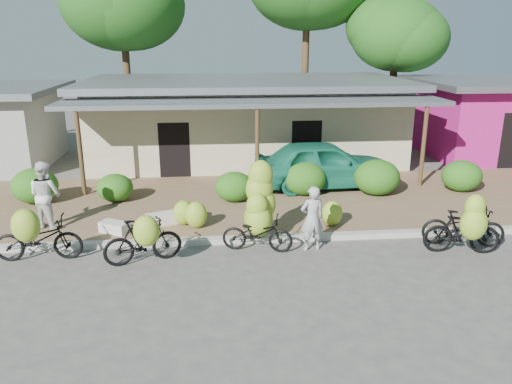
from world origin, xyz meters
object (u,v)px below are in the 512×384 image
Objects in this scene: bike_center at (259,214)px; vendor at (312,218)px; tree_near_right at (392,32)px; bike_right at (465,229)px; bike_far_left at (37,237)px; teal_van at (324,164)px; bike_left at (143,239)px; sack_far at (114,227)px; bike_far_right at (463,226)px; bystander at (45,195)px; sack_near at (163,219)px.

bike_center reaches higher than vendor.
tree_near_right is 15.62m from bike_center.
bike_center reaches higher than bike_right.
bike_far_left is 0.94× the size of bike_center.
bike_right reaches higher than bike_far_left.
bike_right is 5.92m from teal_van.
vendor is at bearing -99.50° from bike_left.
bike_left is 7.48m from bike_right.
teal_van is at bearing -115.65° from vendor.
teal_van is (7.81, 4.90, 0.32)m from bike_far_left.
vendor is (3.97, 0.47, 0.19)m from bike_left.
bike_center is (5.16, 0.42, 0.25)m from bike_far_left.
sack_far is (-3.68, 0.96, -0.59)m from bike_center.
bystander is at bearing 93.53° from bike_far_right.
bike_right reaches higher than bike_left.
bike_right reaches higher than sack_near.
vendor reaches higher than bike_far_right.
teal_van is (5.13, 3.03, 0.65)m from sack_near.
sack_far is (-0.97, 1.77, -0.36)m from bike_left.
bike_right is 0.67m from bike_far_right.
bike_far_right reaches higher than sack_far.
bike_center is at bearing -24.67° from vendor.
sack_near is (0.22, 2.27, -0.35)m from bike_left.
bike_center reaches higher than bike_far_left.
teal_van is at bearing 30.97° from bike_right.
bike_center is 1.03× the size of bike_far_right.
vendor is at bearing 102.42° from bike_far_right.
sack_far is (-8.73, 1.41, -0.26)m from bike_far_right.
bike_right is 1.03× the size of bystander.
bike_right is at bearing -13.30° from sack_far.
sack_near is 4.19m from vendor.
teal_van reaches higher than sack_far.
bike_center is at bearing -120.87° from tree_near_right.
bike_center reaches higher than bike_left.
bike_left is at bearing 98.21° from bike_right.
bike_far_left is 1.24× the size of vendor.
vendor is at bearing -164.70° from bystander.
bike_far_right is (7.75, 0.36, -0.10)m from bike_left.
tree_near_right is at bearing 2.97° from bike_far_right.
bike_center reaches higher than bystander.
teal_van is (-2.40, 4.94, 0.40)m from bike_far_right.
bike_center is at bearing -164.81° from bystander.
bike_right is (9.93, -0.62, 0.09)m from bike_far_left.
sack_far is at bearing -24.32° from vendor.
bike_far_left is 2.67× the size of sack_far.
bystander is (-10.55, 1.99, 0.50)m from bike_far_right.
sack_far is at bearing -166.86° from bystander.
bike_right is at bearing -101.90° from tree_near_right.
sack_near is (2.68, 1.87, -0.33)m from bike_far_left.
bike_far_left is at bearing -145.04° from sack_near.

